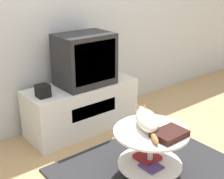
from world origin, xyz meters
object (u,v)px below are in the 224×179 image
(tv, at_px, (85,59))
(dvd_box, at_px, (170,134))
(cat, at_px, (147,120))
(speaker, at_px, (43,91))

(tv, height_order, dvd_box, tv)
(dvd_box, relative_size, cat, 0.52)
(tv, xyz_separation_m, dvd_box, (-0.06, -1.18, -0.30))
(tv, distance_m, cat, 1.00)
(tv, relative_size, speaker, 4.76)
(speaker, relative_size, cat, 0.24)
(speaker, distance_m, dvd_box, 1.22)
(speaker, relative_size, dvd_box, 0.46)
(tv, distance_m, dvd_box, 1.21)
(speaker, xyz_separation_m, dvd_box, (0.43, -1.13, -0.10))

